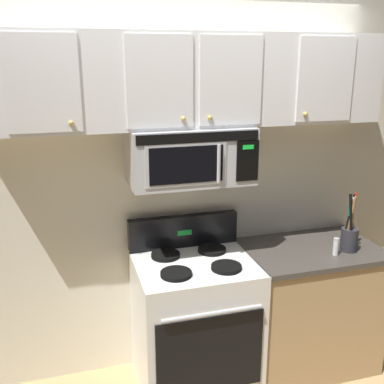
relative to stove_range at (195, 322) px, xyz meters
name	(u,v)px	position (x,y,z in m)	size (l,w,h in m)	color
back_wall	(180,180)	(0.00, 0.37, 0.88)	(5.20, 0.10, 2.70)	silver
stove_range	(195,322)	(0.00, 0.00, 0.00)	(0.76, 0.69, 1.12)	white
over_range_microwave	(190,155)	(0.00, 0.12, 1.11)	(0.76, 0.43, 0.35)	#B7BABF
upper_cabinets	(188,80)	(0.00, 0.15, 1.56)	(2.50, 0.36, 0.55)	silver
counter_segment	(307,305)	(0.84, 0.01, -0.02)	(0.93, 0.65, 0.90)	tan
utensil_crock_charcoal	(350,235)	(1.05, -0.11, 0.55)	(0.12, 0.11, 0.40)	#2D2D33
salt_shaker	(336,247)	(0.93, -0.15, 0.49)	(0.04, 0.04, 0.12)	white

